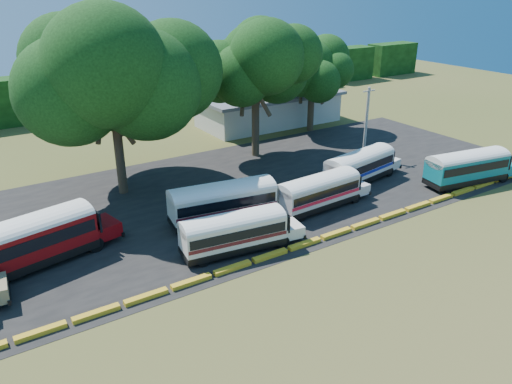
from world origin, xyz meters
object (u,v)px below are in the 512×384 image
bus_cream_west (236,230)px  tree_west (110,72)px  bus_white_red (320,190)px  bus_teal (469,166)px  bus_red (28,239)px

bus_cream_west → tree_west: size_ratio=0.59×
bus_white_red → bus_teal: bearing=-15.1°
bus_cream_west → bus_teal: bearing=5.7°
bus_cream_west → bus_white_red: 9.77m
bus_red → tree_west: (9.30, 9.07, 8.68)m
bus_cream_west → bus_white_red: bearing=21.8°
bus_red → tree_west: bearing=32.1°
bus_teal → tree_west: (-27.71, 15.45, 8.90)m
bus_white_red → tree_west: bearing=132.7°
bus_white_red → tree_west: 19.77m
bus_teal → tree_west: bearing=160.6°
bus_red → bus_cream_west: (12.43, -5.57, -0.40)m
bus_teal → bus_cream_west: bearing=-172.2°
bus_white_red → bus_teal: bus_teal is taller
bus_red → bus_cream_west: bus_red is taller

